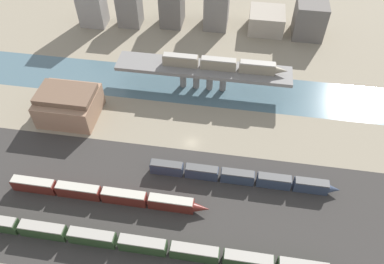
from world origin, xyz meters
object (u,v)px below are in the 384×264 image
(train_yard_mid, at_px, (106,195))
(train_yard_far, at_px, (241,177))
(train_on_bridge, at_px, (222,64))
(train_yard_near, at_px, (148,246))
(warehouse_building, at_px, (69,104))

(train_yard_mid, relative_size, train_yard_far, 1.03)
(train_yard_mid, distance_m, train_yard_far, 37.58)
(train_yard_mid, xyz_separation_m, train_yard_far, (35.79, 11.46, -0.06))
(train_on_bridge, distance_m, train_yard_near, 64.35)
(train_yard_near, xyz_separation_m, train_yard_mid, (-14.65, 12.57, 0.00))
(train_yard_mid, height_order, warehouse_building, warehouse_building)
(warehouse_building, bearing_deg, train_on_bridge, 23.20)
(train_yard_mid, bearing_deg, train_yard_near, -40.63)
(train_yard_far, bearing_deg, train_yard_mid, -162.25)
(train_yard_near, distance_m, train_yard_mid, 19.30)
(train_on_bridge, relative_size, warehouse_building, 2.31)
(train_yard_near, relative_size, train_yard_mid, 1.69)
(train_on_bridge, distance_m, train_yard_far, 40.84)
(train_yard_far, height_order, warehouse_building, warehouse_building)
(train_yard_near, relative_size, train_yard_far, 1.75)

